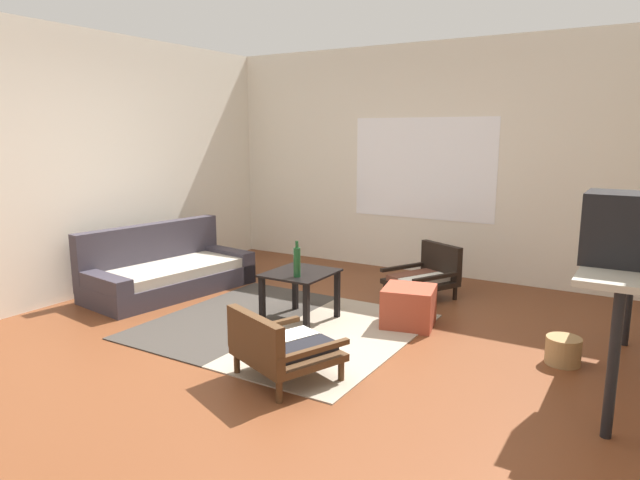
{
  "coord_description": "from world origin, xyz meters",
  "views": [
    {
      "loc": [
        2.42,
        -3.34,
        1.68
      ],
      "look_at": [
        -0.06,
        0.74,
        0.76
      ],
      "focal_mm": 31.5,
      "sensor_mm": 36.0,
      "label": 1
    }
  ],
  "objects_px": {
    "armchair_by_window": "(426,274)",
    "wicker_basket": "(563,351)",
    "coffee_table": "(300,282)",
    "armchair_striped_foreground": "(280,347)",
    "console_shelf": "(628,268)",
    "clay_vase": "(635,225)",
    "couch": "(166,272)",
    "crt_television": "(630,229)",
    "ottoman_orange": "(409,307)",
    "glass_bottle": "(297,262)"
  },
  "relations": [
    {
      "from": "crt_television",
      "to": "ottoman_orange",
      "type": "bearing_deg",
      "value": 159.05
    },
    {
      "from": "coffee_table",
      "to": "wicker_basket",
      "type": "bearing_deg",
      "value": 5.78
    },
    {
      "from": "armchair_by_window",
      "to": "armchair_striped_foreground",
      "type": "distance_m",
      "value": 2.41
    },
    {
      "from": "armchair_by_window",
      "to": "console_shelf",
      "type": "xyz_separation_m",
      "value": [
        1.85,
        -1.25,
        0.56
      ]
    },
    {
      "from": "clay_vase",
      "to": "wicker_basket",
      "type": "distance_m",
      "value": 1.03
    },
    {
      "from": "armchair_striped_foreground",
      "to": "console_shelf",
      "type": "relative_size",
      "value": 0.46
    },
    {
      "from": "clay_vase",
      "to": "armchair_by_window",
      "type": "bearing_deg",
      "value": 156.13
    },
    {
      "from": "console_shelf",
      "to": "glass_bottle",
      "type": "bearing_deg",
      "value": -174.87
    },
    {
      "from": "couch",
      "to": "armchair_striped_foreground",
      "type": "xyz_separation_m",
      "value": [
        2.31,
        -1.17,
        0.03
      ]
    },
    {
      "from": "couch",
      "to": "coffee_table",
      "type": "bearing_deg",
      "value": -2.68
    },
    {
      "from": "coffee_table",
      "to": "console_shelf",
      "type": "bearing_deg",
      "value": 1.52
    },
    {
      "from": "couch",
      "to": "wicker_basket",
      "type": "height_order",
      "value": "couch"
    },
    {
      "from": "armchair_striped_foreground",
      "to": "ottoman_orange",
      "type": "distance_m",
      "value": 1.53
    },
    {
      "from": "ottoman_orange",
      "to": "console_shelf",
      "type": "bearing_deg",
      "value": -11.5
    },
    {
      "from": "armchair_striped_foreground",
      "to": "crt_television",
      "type": "bearing_deg",
      "value": 23.45
    },
    {
      "from": "coffee_table",
      "to": "clay_vase",
      "type": "xyz_separation_m",
      "value": [
        2.53,
        0.5,
        0.66
      ]
    },
    {
      "from": "console_shelf",
      "to": "clay_vase",
      "type": "height_order",
      "value": "clay_vase"
    },
    {
      "from": "ottoman_orange",
      "to": "crt_television",
      "type": "xyz_separation_m",
      "value": [
        1.65,
        -0.63,
        0.93
      ]
    },
    {
      "from": "armchair_by_window",
      "to": "armchair_striped_foreground",
      "type": "height_order",
      "value": "armchair_by_window"
    },
    {
      "from": "armchair_striped_foreground",
      "to": "clay_vase",
      "type": "xyz_separation_m",
      "value": [
        1.99,
        1.59,
        0.78
      ]
    },
    {
      "from": "clay_vase",
      "to": "armchair_striped_foreground",
      "type": "bearing_deg",
      "value": -141.31
    },
    {
      "from": "glass_bottle",
      "to": "wicker_basket",
      "type": "relative_size",
      "value": 1.25
    },
    {
      "from": "crt_television",
      "to": "glass_bottle",
      "type": "xyz_separation_m",
      "value": [
        -2.46,
        0.08,
        -0.51
      ]
    },
    {
      "from": "clay_vase",
      "to": "glass_bottle",
      "type": "bearing_deg",
      "value": -165.1
    },
    {
      "from": "clay_vase",
      "to": "couch",
      "type": "bearing_deg",
      "value": -174.44
    },
    {
      "from": "ottoman_orange",
      "to": "armchair_by_window",
      "type": "bearing_deg",
      "value": 101.71
    },
    {
      "from": "armchair_striped_foreground",
      "to": "ottoman_orange",
      "type": "height_order",
      "value": "armchair_striped_foreground"
    },
    {
      "from": "coffee_table",
      "to": "armchair_striped_foreground",
      "type": "distance_m",
      "value": 1.22
    },
    {
      "from": "clay_vase",
      "to": "wicker_basket",
      "type": "height_order",
      "value": "clay_vase"
    },
    {
      "from": "armchair_by_window",
      "to": "console_shelf",
      "type": "distance_m",
      "value": 2.3
    },
    {
      "from": "console_shelf",
      "to": "ottoman_orange",
      "type": "bearing_deg",
      "value": 168.5
    },
    {
      "from": "glass_bottle",
      "to": "wicker_basket",
      "type": "xyz_separation_m",
      "value": [
        2.1,
        0.37,
        -0.49
      ]
    },
    {
      "from": "console_shelf",
      "to": "wicker_basket",
      "type": "bearing_deg",
      "value": 157.48
    },
    {
      "from": "coffee_table",
      "to": "couch",
      "type": "bearing_deg",
      "value": 177.32
    },
    {
      "from": "clay_vase",
      "to": "coffee_table",
      "type": "bearing_deg",
      "value": -168.79
    },
    {
      "from": "coffee_table",
      "to": "clay_vase",
      "type": "distance_m",
      "value": 2.66
    },
    {
      "from": "couch",
      "to": "crt_television",
      "type": "bearing_deg",
      "value": -4.15
    },
    {
      "from": "armchair_by_window",
      "to": "wicker_basket",
      "type": "relative_size",
      "value": 3.19
    },
    {
      "from": "couch",
      "to": "crt_television",
      "type": "relative_size",
      "value": 3.55
    },
    {
      "from": "couch",
      "to": "crt_television",
      "type": "height_order",
      "value": "crt_television"
    },
    {
      "from": "clay_vase",
      "to": "glass_bottle",
      "type": "relative_size",
      "value": 1.19
    },
    {
      "from": "ottoman_orange",
      "to": "crt_television",
      "type": "relative_size",
      "value": 0.84
    },
    {
      "from": "armchair_striped_foreground",
      "to": "console_shelf",
      "type": "distance_m",
      "value": 2.36
    },
    {
      "from": "armchair_by_window",
      "to": "crt_television",
      "type": "height_order",
      "value": "crt_television"
    },
    {
      "from": "couch",
      "to": "ottoman_orange",
      "type": "relative_size",
      "value": 4.24
    },
    {
      "from": "crt_television",
      "to": "console_shelf",
      "type": "bearing_deg",
      "value": 89.39
    },
    {
      "from": "ottoman_orange",
      "to": "coffee_table",
      "type": "bearing_deg",
      "value": -155.1
    },
    {
      "from": "clay_vase",
      "to": "crt_television",
      "type": "bearing_deg",
      "value": -90.25
    },
    {
      "from": "console_shelf",
      "to": "crt_television",
      "type": "height_order",
      "value": "crt_television"
    },
    {
      "from": "couch",
      "to": "coffee_table",
      "type": "xyz_separation_m",
      "value": [
        1.77,
        -0.08,
        0.16
      ]
    }
  ]
}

